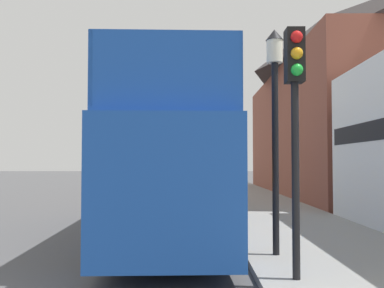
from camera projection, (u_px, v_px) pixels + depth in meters
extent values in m
plane|color=#4C4C4F|center=(117.00, 195.00, 26.51)|extent=(144.00, 144.00, 0.00)
cube|color=gray|center=(250.00, 198.00, 23.47)|extent=(3.83, 108.00, 0.14)
cube|color=brown|center=(326.00, 133.00, 26.78)|extent=(6.00, 21.00, 7.41)
pyramid|color=#383333|center=(325.00, 44.00, 27.00)|extent=(6.00, 21.00, 3.33)
cube|color=#19479E|center=(170.00, 179.00, 11.57)|extent=(2.86, 10.07, 2.42)
cube|color=orange|center=(170.00, 175.00, 11.07)|extent=(2.69, 5.58, 0.45)
cube|color=black|center=(170.00, 152.00, 11.59)|extent=(2.86, 9.27, 0.70)
cube|color=#19479E|center=(170.00, 131.00, 11.62)|extent=(2.83, 9.27, 0.10)
cube|color=#19479E|center=(124.00, 105.00, 11.60)|extent=(0.46, 9.17, 1.23)
cube|color=#19479E|center=(215.00, 105.00, 11.69)|extent=(0.46, 9.17, 1.23)
cube|color=#19479E|center=(166.00, 69.00, 7.10)|extent=(2.44, 0.17, 1.23)
cube|color=#19479E|center=(171.00, 119.00, 15.53)|extent=(2.50, 1.50, 1.23)
cylinder|color=black|center=(137.00, 206.00, 14.57)|extent=(0.32, 1.07, 1.06)
cylinder|color=black|center=(205.00, 206.00, 14.65)|extent=(0.32, 1.07, 1.06)
cylinder|color=black|center=(110.00, 236.00, 8.60)|extent=(0.32, 1.07, 1.06)
cylinder|color=black|center=(224.00, 235.00, 8.68)|extent=(0.32, 1.07, 1.06)
cube|color=#9E9EA3|center=(193.00, 193.00, 19.86)|extent=(1.72, 3.93, 0.82)
cube|color=black|center=(193.00, 178.00, 19.77)|extent=(1.50, 1.90, 0.53)
cylinder|color=black|center=(176.00, 197.00, 21.06)|extent=(0.21, 0.63, 0.63)
cylinder|color=black|center=(209.00, 197.00, 21.06)|extent=(0.21, 0.63, 0.63)
cylinder|color=black|center=(174.00, 202.00, 18.63)|extent=(0.21, 0.63, 0.63)
cylinder|color=black|center=(211.00, 201.00, 18.64)|extent=(0.21, 0.63, 0.63)
cylinder|color=black|center=(296.00, 180.00, 6.97)|extent=(0.12, 0.12, 3.05)
cube|color=black|center=(294.00, 56.00, 7.05)|extent=(0.28, 0.31, 0.85)
sphere|color=red|center=(297.00, 37.00, 6.89)|extent=(0.19, 0.19, 0.19)
sphere|color=orange|center=(297.00, 53.00, 6.88)|extent=(0.19, 0.19, 0.19)
sphere|color=green|center=(297.00, 70.00, 6.87)|extent=(0.19, 0.19, 0.19)
cylinder|color=black|center=(275.00, 158.00, 8.82)|extent=(0.13, 0.13, 3.78)
cylinder|color=silver|center=(275.00, 52.00, 8.91)|extent=(0.32, 0.32, 0.45)
cone|color=black|center=(274.00, 35.00, 8.92)|extent=(0.35, 0.35, 0.22)
cylinder|color=black|center=(237.00, 156.00, 17.17)|extent=(0.13, 0.13, 4.12)
cylinder|color=silver|center=(237.00, 96.00, 17.26)|extent=(0.32, 0.32, 0.45)
cone|color=black|center=(237.00, 88.00, 17.27)|extent=(0.35, 0.35, 0.22)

